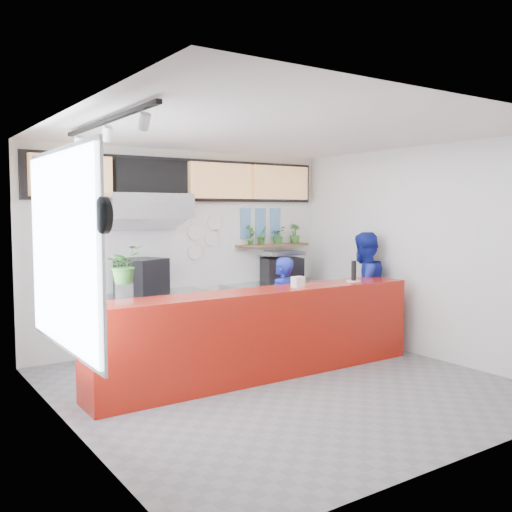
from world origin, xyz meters
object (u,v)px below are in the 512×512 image
pepper_mill (354,271)px  staff_center (281,309)px  panini_oven (142,276)px  espresso_machine (282,270)px  staff_right (363,290)px  service_counter (263,334)px

pepper_mill → staff_center: bearing=149.5°
staff_center → pepper_mill: size_ratio=5.25×
panini_oven → staff_center: size_ratio=0.39×
panini_oven → pepper_mill: bearing=-61.4°
espresso_machine → staff_center: staff_center is taller
staff_right → service_counter: bearing=7.7°
staff_center → espresso_machine: bearing=-147.8°
panini_oven → espresso_machine: (2.48, 0.00, -0.05)m
panini_oven → staff_center: bearing=-64.9°
panini_oven → staff_center: (1.50, -1.31, -0.43)m
panini_oven → staff_center: staff_center is taller
espresso_machine → staff_right: (0.55, -1.35, -0.22)m
espresso_machine → staff_right: bearing=-53.8°
panini_oven → staff_center: 2.04m
panini_oven → staff_right: staff_right is taller
service_counter → staff_right: size_ratio=2.56×
staff_right → espresso_machine: bearing=-71.9°
service_counter → panini_oven: size_ratio=8.01×
panini_oven → espresso_machine: 2.48m
espresso_machine → pepper_mill: 1.83m
service_counter → panini_oven: 2.08m
service_counter → staff_right: (2.19, 0.45, 0.33)m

